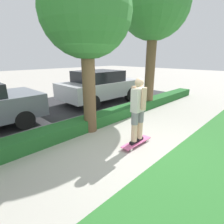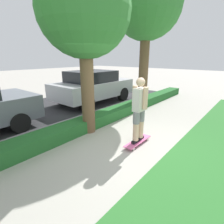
# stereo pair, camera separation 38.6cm
# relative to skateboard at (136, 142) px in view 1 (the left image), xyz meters

# --- Properties ---
(ground_plane) EXTENTS (60.00, 60.00, 0.00)m
(ground_plane) POSITION_rel_skateboard_xyz_m (-0.15, 0.21, -0.08)
(ground_plane) COLOR #ADA89E
(street_asphalt) EXTENTS (14.71, 5.00, 0.01)m
(street_asphalt) POSITION_rel_skateboard_xyz_m (-0.15, 4.41, -0.07)
(street_asphalt) COLOR #2D2D30
(street_asphalt) RESTS_ON ground_plane
(hedge_row) EXTENTS (14.71, 0.60, 0.36)m
(hedge_row) POSITION_rel_skateboard_xyz_m (-0.15, 1.81, 0.11)
(hedge_row) COLOR #236028
(hedge_row) RESTS_ON ground_plane
(skateboard) EXTENTS (0.99, 0.24, 0.09)m
(skateboard) POSITION_rel_skateboard_xyz_m (0.00, 0.00, 0.00)
(skateboard) COLOR #DB5B93
(skateboard) RESTS_ON ground_plane
(skater_person) EXTENTS (0.49, 0.42, 1.65)m
(skater_person) POSITION_rel_skateboard_xyz_m (-0.00, 0.00, 0.90)
(skater_person) COLOR black
(skater_person) RESTS_ON skateboard
(tree_mid) EXTENTS (2.42, 2.42, 4.55)m
(tree_mid) POSITION_rel_skateboard_xyz_m (-0.24, 1.60, 3.21)
(tree_mid) COLOR brown
(tree_mid) RESTS_ON ground_plane
(tree_far) EXTENTS (2.71, 2.71, 5.51)m
(tree_far) POSITION_rel_skateboard_xyz_m (3.15, 1.74, 4.02)
(tree_far) COLOR brown
(tree_far) RESTS_ON ground_plane
(parked_car_middle) EXTENTS (4.07, 2.04, 1.56)m
(parked_car_middle) POSITION_rel_skateboard_xyz_m (2.39, 4.10, 0.74)
(parked_car_middle) COLOR #B7B7BC
(parked_car_middle) RESTS_ON ground_plane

